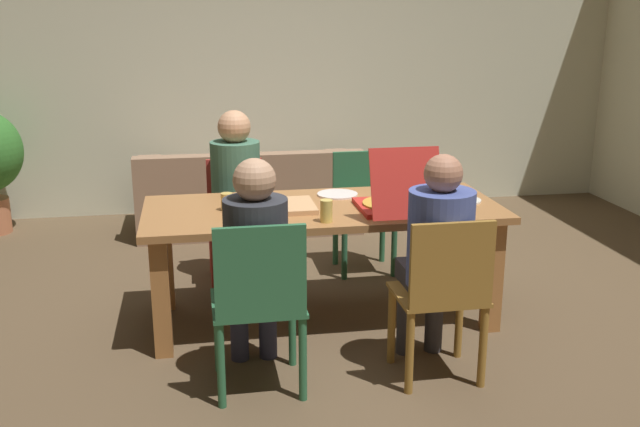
{
  "coord_description": "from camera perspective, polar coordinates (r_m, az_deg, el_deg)",
  "views": [
    {
      "loc": [
        -0.75,
        -4.14,
        1.87
      ],
      "look_at": [
        0.0,
        0.1,
        0.66
      ],
      "focal_mm": 40.67,
      "sensor_mm": 36.0,
      "label": 1
    }
  ],
  "objects": [
    {
      "name": "ground_plane",
      "position": [
        4.61,
        0.22,
        -8.21
      ],
      "size": [
        20.0,
        20.0,
        0.0
      ],
      "primitive_type": "plane",
      "color": "brown"
    },
    {
      "name": "back_wall",
      "position": [
        6.94,
        -3.91,
        12.38
      ],
      "size": [
        6.83,
        0.12,
        2.93
      ],
      "primitive_type": "cube",
      "color": "beige",
      "rests_on": "ground"
    },
    {
      "name": "dining_table",
      "position": [
        4.39,
        0.23,
        -0.84
      ],
      "size": [
        2.14,
        0.88,
        0.73
      ],
      "color": "#A0693A",
      "rests_on": "ground"
    },
    {
      "name": "chair_0",
      "position": [
        3.73,
        9.68,
        -6.18
      ],
      "size": [
        0.45,
        0.4,
        0.89
      ],
      "color": "olive",
      "rests_on": "ground"
    },
    {
      "name": "person_0",
      "position": [
        3.77,
        9.17,
        -2.55
      ],
      "size": [
        0.34,
        0.49,
        1.19
      ],
      "color": "#38353C",
      "rests_on": "ground"
    },
    {
      "name": "chair_1",
      "position": [
        5.21,
        -6.6,
        0.09
      ],
      "size": [
        0.42,
        0.38,
        0.84
      ],
      "color": "#AF312B",
      "rests_on": "ground"
    },
    {
      "name": "person_1",
      "position": [
        5.02,
        -6.59,
        2.33
      ],
      "size": [
        0.34,
        0.55,
        1.21
      ],
      "color": "#343B3C",
      "rests_on": "ground"
    },
    {
      "name": "chair_2",
      "position": [
        3.56,
        -4.82,
        -6.79
      ],
      "size": [
        0.46,
        0.43,
        0.92
      ],
      "color": "#2C6741",
      "rests_on": "ground"
    },
    {
      "name": "person_2",
      "position": [
        3.64,
        -5.11,
        -3.12
      ],
      "size": [
        0.32,
        0.51,
        1.19
      ],
      "color": "#31314A",
      "rests_on": "ground"
    },
    {
      "name": "chair_3",
      "position": [
        5.35,
        3.34,
        0.66
      ],
      "size": [
        0.43,
        0.39,
        0.86
      ],
      "color": "#2B633F",
      "rests_on": "ground"
    },
    {
      "name": "pizza_box_0",
      "position": [
        4.31,
        -2.81,
        0.58
      ],
      "size": [
        0.35,
        0.35,
        0.03
      ],
      "color": "tan",
      "rests_on": "dining_table"
    },
    {
      "name": "pizza_box_1",
      "position": [
        4.27,
        5.87,
        0.9
      ],
      "size": [
        0.4,
        0.54,
        0.41
      ],
      "color": "red",
      "rests_on": "dining_table"
    },
    {
      "name": "plate_0",
      "position": [
        4.77,
        8.96,
        1.8
      ],
      "size": [
        0.23,
        0.23,
        0.01
      ],
      "color": "white",
      "rests_on": "dining_table"
    },
    {
      "name": "plate_1",
      "position": [
        4.56,
        11.21,
        1.08
      ],
      "size": [
        0.22,
        0.22,
        0.03
      ],
      "color": "white",
      "rests_on": "dining_table"
    },
    {
      "name": "plate_2",
      "position": [
        4.62,
        1.38,
        1.52
      ],
      "size": [
        0.26,
        0.26,
        0.01
      ],
      "color": "white",
      "rests_on": "dining_table"
    },
    {
      "name": "drinking_glass_0",
      "position": [
        4.02,
        0.5,
        0.2
      ],
      "size": [
        0.07,
        0.07,
        0.13
      ],
      "primitive_type": "cylinder",
      "color": "#E1C45B",
      "rests_on": "dining_table"
    },
    {
      "name": "drinking_glass_1",
      "position": [
        4.29,
        -7.34,
        0.92
      ],
      "size": [
        0.07,
        0.07,
        0.1
      ],
      "primitive_type": "cylinder",
      "color": "#E7BF5B",
      "rests_on": "dining_table"
    },
    {
      "name": "drinking_glass_2",
      "position": [
        3.98,
        -5.04,
        -0.05
      ],
      "size": [
        0.07,
        0.07,
        0.13
      ],
      "primitive_type": "cylinder",
      "color": "#B15026",
      "rests_on": "dining_table"
    },
    {
      "name": "couch",
      "position": [
        6.39,
        -5.61,
        1.22
      ],
      "size": [
        1.91,
        0.84,
        0.73
      ],
      "color": "#937156",
      "rests_on": "ground"
    }
  ]
}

